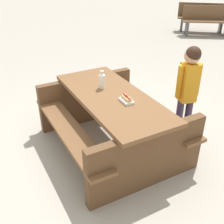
{
  "coord_description": "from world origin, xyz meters",
  "views": [
    {
      "loc": [
        2.48,
        -1.62,
        2.22
      ],
      "look_at": [
        0.0,
        0.0,
        0.52
      ],
      "focal_mm": 44.81,
      "sensor_mm": 36.0,
      "label": 1
    }
  ],
  "objects_px": {
    "park_bench_mid": "(202,17)",
    "child_in_coat": "(189,83)",
    "picnic_table": "(112,118)",
    "park_bench_near": "(208,20)",
    "soda_bottle": "(102,80)",
    "hotdog_tray": "(127,100)"
  },
  "relations": [
    {
      "from": "soda_bottle",
      "to": "park_bench_mid",
      "type": "relative_size",
      "value": 0.17
    },
    {
      "from": "picnic_table",
      "to": "park_bench_near",
      "type": "xyz_separation_m",
      "value": [
        -3.21,
        5.55,
        0.0
      ]
    },
    {
      "from": "park_bench_mid",
      "to": "child_in_coat",
      "type": "bearing_deg",
      "value": -50.78
    },
    {
      "from": "hotdog_tray",
      "to": "park_bench_mid",
      "type": "bearing_deg",
      "value": 123.96
    },
    {
      "from": "soda_bottle",
      "to": "hotdog_tray",
      "type": "height_order",
      "value": "soda_bottle"
    },
    {
      "from": "soda_bottle",
      "to": "park_bench_mid",
      "type": "bearing_deg",
      "value": 120.44
    },
    {
      "from": "child_in_coat",
      "to": "park_bench_near",
      "type": "relative_size",
      "value": 0.9
    },
    {
      "from": "picnic_table",
      "to": "child_in_coat",
      "type": "height_order",
      "value": "child_in_coat"
    },
    {
      "from": "soda_bottle",
      "to": "hotdog_tray",
      "type": "relative_size",
      "value": 1.19
    },
    {
      "from": "picnic_table",
      "to": "hotdog_tray",
      "type": "distance_m",
      "value": 0.41
    },
    {
      "from": "picnic_table",
      "to": "hotdog_tray",
      "type": "relative_size",
      "value": 9.94
    },
    {
      "from": "picnic_table",
      "to": "hotdog_tray",
      "type": "bearing_deg",
      "value": 11.3
    },
    {
      "from": "picnic_table",
      "to": "child_in_coat",
      "type": "distance_m",
      "value": 1.04
    },
    {
      "from": "child_in_coat",
      "to": "park_bench_near",
      "type": "bearing_deg",
      "value": 127.37
    },
    {
      "from": "soda_bottle",
      "to": "park_bench_near",
      "type": "height_order",
      "value": "soda_bottle"
    },
    {
      "from": "hotdog_tray",
      "to": "child_in_coat",
      "type": "distance_m",
      "value": 0.87
    },
    {
      "from": "soda_bottle",
      "to": "park_bench_near",
      "type": "xyz_separation_m",
      "value": [
        -2.96,
        5.54,
        -0.41
      ]
    },
    {
      "from": "child_in_coat",
      "to": "park_bench_mid",
      "type": "xyz_separation_m",
      "value": [
        -3.98,
        4.87,
        -0.37
      ]
    },
    {
      "from": "soda_bottle",
      "to": "child_in_coat",
      "type": "distance_m",
      "value": 1.07
    },
    {
      "from": "child_in_coat",
      "to": "park_bench_mid",
      "type": "distance_m",
      "value": 6.3
    },
    {
      "from": "hotdog_tray",
      "to": "park_bench_mid",
      "type": "distance_m",
      "value": 6.92
    },
    {
      "from": "hotdog_tray",
      "to": "picnic_table",
      "type": "bearing_deg",
      "value": -168.7
    }
  ]
}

